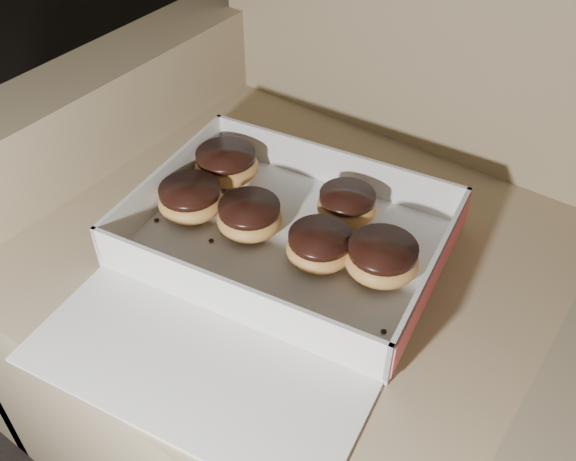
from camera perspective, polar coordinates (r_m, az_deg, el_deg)
The scene contains 11 objects.
armchair at distance 1.00m, azimuth 3.91°, elevation -3.99°, with size 0.91×0.77×0.95m.
bakery_box at distance 0.83m, azimuth -1.15°, elevation -2.55°, with size 0.45×0.51×0.07m.
donut_a at distance 0.82m, azimuth 2.85°, elevation -1.42°, with size 0.09×0.09×0.04m.
donut_b at distance 0.90m, azimuth -8.64°, elevation 2.75°, with size 0.09×0.09×0.05m.
donut_c at distance 0.88m, azimuth 5.25°, elevation 2.29°, with size 0.08×0.08×0.04m.
donut_d at distance 0.81m, azimuth 8.35°, elevation -2.49°, with size 0.09×0.09×0.05m.
donut_e at distance 0.86m, azimuth -3.43°, elevation 1.22°, with size 0.09×0.09×0.04m.
donut_f at distance 0.95m, azimuth -5.50°, elevation 5.85°, with size 0.09×0.09×0.05m.
crumb_a at distance 0.86m, azimuth -6.84°, elevation -0.89°, with size 0.01×0.01×0.00m, color black.
crumb_b at distance 0.90m, azimuth -11.60°, elevation 0.92°, with size 0.01×0.01×0.00m, color black.
crumb_c at distance 0.76m, azimuth 8.51°, elevation -8.86°, with size 0.01×0.01×0.00m, color black.
Camera 1 is at (0.45, 0.12, 1.02)m, focal length 40.00 mm.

